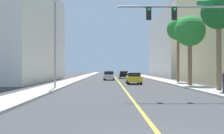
{
  "coord_description": "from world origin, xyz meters",
  "views": [
    {
      "loc": [
        -1.47,
        -6.21,
        1.94
      ],
      "look_at": [
        -1.16,
        19.44,
        2.11
      ],
      "focal_mm": 41.86,
      "sensor_mm": 36.0,
      "label": 1
    }
  ],
  "objects": [
    {
      "name": "car_white",
      "position": [
        -1.4,
        49.42,
        0.73
      ],
      "size": [
        1.92,
        4.03,
        1.43
      ],
      "rotation": [
        0.0,
        0.0,
        0.04
      ],
      "color": "white",
      "rests_on": "ground"
    },
    {
      "name": "car_silver",
      "position": [
        -1.42,
        38.38,
        0.77
      ],
      "size": [
        1.86,
        4.57,
        1.47
      ],
      "rotation": [
        0.0,
        0.0,
        -0.03
      ],
      "color": "#BCBCC1",
      "rests_on": "ground"
    },
    {
      "name": "car_yellow",
      "position": [
        1.68,
        26.81,
        0.75
      ],
      "size": [
        1.76,
        4.0,
        1.44
      ],
      "rotation": [
        0.0,
        0.0,
        -0.0
      ],
      "color": "gold",
      "rests_on": "ground"
    },
    {
      "name": "building_right_far",
      "position": [
        17.14,
        58.22,
        7.58
      ],
      "size": [
        12.99,
        27.8,
        15.15
      ],
      "primitive_type": "cube",
      "color": "silver",
      "rests_on": "ground"
    },
    {
      "name": "lane_marking_center",
      "position": [
        0.0,
        42.0,
        0.0
      ],
      "size": [
        0.16,
        144.0,
        0.01
      ],
      "primitive_type": "cube",
      "color": "yellow",
      "rests_on": "ground"
    },
    {
      "name": "palm_mid",
      "position": [
        7.29,
        21.83,
        5.94
      ],
      "size": [
        3.3,
        3.3,
        7.53
      ],
      "color": "brown",
      "rests_on": "sidewalk_right"
    },
    {
      "name": "sidewalk_right",
      "position": [
        7.26,
        42.0,
        0.07
      ],
      "size": [
        2.5,
        168.0,
        0.15
      ],
      "primitive_type": "cube",
      "color": "#B2ADA3",
      "rests_on": "ground"
    },
    {
      "name": "street_lamp",
      "position": [
        -6.51,
        18.23,
        4.7
      ],
      "size": [
        0.56,
        0.28,
        8.25
      ],
      "color": "gray",
      "rests_on": "sidewalk_left"
    },
    {
      "name": "sidewalk_left",
      "position": [
        -7.26,
        42.0,
        0.07
      ],
      "size": [
        2.5,
        168.0,
        0.15
      ],
      "primitive_type": "cube",
      "color": "#B2ADA3",
      "rests_on": "ground"
    },
    {
      "name": "palm_near",
      "position": [
        7.76,
        15.5,
        6.61
      ],
      "size": [
        2.97,
        2.97,
        8.09
      ],
      "color": "brown",
      "rests_on": "sidewalk_right"
    },
    {
      "name": "traffic_signal_mast",
      "position": [
        4.28,
        11.06,
        4.69
      ],
      "size": [
        7.39,
        0.36,
        6.3
      ],
      "color": "gray",
      "rests_on": "sidewalk_right"
    },
    {
      "name": "ground",
      "position": [
        0.0,
        42.0,
        0.0
      ],
      "size": [
        192.0,
        192.0,
        0.0
      ],
      "primitive_type": "plane",
      "color": "#38383A"
    },
    {
      "name": "palm_far",
      "position": [
        7.7,
        28.15,
        7.08
      ],
      "size": [
        2.94,
        2.94,
        8.52
      ],
      "color": "brown",
      "rests_on": "sidewalk_right"
    },
    {
      "name": "car_black",
      "position": [
        1.53,
        45.75,
        0.74
      ],
      "size": [
        1.92,
        4.07,
        1.45
      ],
      "rotation": [
        0.0,
        0.0,
        -0.04
      ],
      "color": "black",
      "rests_on": "ground"
    }
  ]
}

